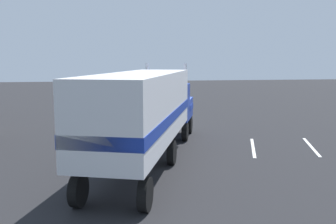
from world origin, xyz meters
The scene contains 5 objects.
ground_plane centered at (0.00, 0.00, 0.00)m, with size 120.00×120.00×0.00m, color #232326.
lane_stripe_near centered at (-3.89, -3.50, 0.01)m, with size 4.40×0.16×0.01m, color silver.
lane_stripe_mid centered at (-4.21, -6.70, 0.01)m, with size 4.40×0.16×0.01m, color silver.
semi_truck centered at (-5.91, 2.38, 2.52)m, with size 14.20×6.93×4.50m.
person_bystander centered at (-5.46, 4.45, 0.89)m, with size 0.40×0.48×1.63m.
Camera 1 is at (-22.22, 4.02, 4.69)m, focal length 39.18 mm.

